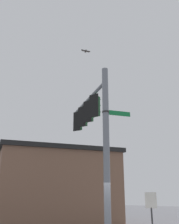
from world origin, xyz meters
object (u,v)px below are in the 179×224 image
Objects in this scene: traffic_light_nearest_pole at (96,106)px; bird_flying at (86,51)px; historical_marker at (151,208)px; traffic_light_arm_end at (79,122)px; street_name_sign at (112,113)px; traffic_light_mid_outer at (84,117)px; traffic_light_mid_inner at (89,112)px.

bird_flying is at bearing -84.97° from traffic_light_nearest_pole.
traffic_light_nearest_pole is 5.75m from historical_marker.
traffic_light_nearest_pole is 1.00× the size of traffic_light_arm_end.
street_name_sign is at bearing -32.67° from traffic_light_arm_end.
traffic_light_mid_outer is 3.14× the size of bird_flying.
traffic_light_mid_outer is 1.11× the size of street_name_sign.
bird_flying is (-1.19, -0.49, 3.43)m from street_name_sign.
traffic_light_mid_outer is at bearing -36.55° from traffic_light_arm_end.
traffic_light_arm_end is 1.11× the size of street_name_sign.
historical_marker is (0.46, 2.81, -4.27)m from street_name_sign.
traffic_light_mid_outer is 1.00× the size of traffic_light_arm_end.
bird_flying is 0.20× the size of historical_marker.
traffic_light_mid_outer is 0.62× the size of historical_marker.
traffic_light_arm_end is 4.82m from bird_flying.
historical_marker is (1.65, 3.30, -7.70)m from bird_flying.
traffic_light_mid_outer is at bearing 148.50° from street_name_sign.
traffic_light_nearest_pole is 1.58m from street_name_sign.
traffic_light_nearest_pole is 3.20m from traffic_light_arm_end.
traffic_light_mid_outer is at bearing 143.45° from traffic_light_nearest_pole.
historical_marker is at bearing 63.46° from bird_flying.
traffic_light_nearest_pole is at bearing -36.55° from traffic_light_mid_outer.
street_name_sign is 0.56× the size of historical_marker.
street_name_sign is (3.00, -1.84, -0.72)m from traffic_light_mid_outer.
traffic_light_arm_end reaches higher than historical_marker.
historical_marker is at bearing 52.18° from traffic_light_nearest_pole.
traffic_light_nearest_pole is 1.11× the size of street_name_sign.
traffic_light_arm_end is at bearing 143.45° from traffic_light_mid_inner.
traffic_light_nearest_pole is at bearing 95.03° from bird_flying.
traffic_light_mid_outer is 1.07m from traffic_light_arm_end.
bird_flying is at bearing -157.67° from street_name_sign.
traffic_light_mid_outer is 4.00m from bird_flying.
traffic_light_nearest_pole is 3.14× the size of bird_flying.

